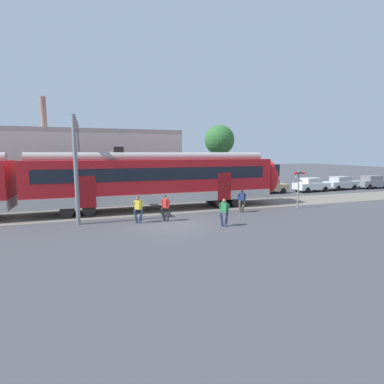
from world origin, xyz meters
TOP-DOWN VIEW (x-y plane):
  - ground_plane at (0.00, 0.00)m, footprint 160.00×160.00m
  - commuter_train at (-8.46, 5.00)m, footprint 38.05×3.07m
  - pedestrian_yellow at (-1.95, 0.98)m, footprint 0.69×0.50m
  - pedestrian_red at (-0.25, 0.89)m, footprint 0.71×0.52m
  - pedestrian_green at (2.67, -1.50)m, footprint 0.70×0.47m
  - pedestrian_navy at (5.66, 1.89)m, footprint 0.68×0.43m
  - parked_car_tan at (13.28, 10.03)m, footprint 4.05×1.85m
  - parked_car_white at (18.52, 9.69)m, footprint 4.08×1.91m
  - parked_car_silver at (23.04, 10.02)m, footprint 4.07×1.90m
  - parked_car_grey at (27.74, 9.84)m, footprint 4.05×1.86m
  - catenary_gantry at (-5.45, 5.00)m, footprint 0.24×6.64m
  - crossing_signal at (10.59, 1.90)m, footprint 0.96×0.22m
  - background_building at (-3.79, 12.79)m, footprint 15.05×5.00m
  - street_tree_right at (10.80, 17.34)m, footprint 3.70×3.70m

SIDE VIEW (x-z plane):
  - ground_plane at x=0.00m, z-range 0.00..0.00m
  - parked_car_tan at x=13.28m, z-range 0.01..1.55m
  - parked_car_white at x=18.52m, z-range 0.01..1.55m
  - parked_car_silver at x=23.04m, z-range 0.01..1.55m
  - parked_car_grey at x=27.74m, z-range 0.01..1.55m
  - pedestrian_red at x=-0.25m, z-range 0.13..1.80m
  - pedestrian_green at x=2.67m, z-range 0.13..1.80m
  - pedestrian_navy at x=5.66m, z-range 0.13..1.80m
  - pedestrian_yellow at x=-1.95m, z-range 0.16..1.82m
  - crossing_signal at x=10.59m, z-range 0.51..3.51m
  - commuter_train at x=-8.46m, z-range -0.11..4.62m
  - background_building at x=-3.79m, z-range -1.39..7.81m
  - catenary_gantry at x=-5.45m, z-range 1.05..7.58m
  - street_tree_right at x=10.80m, z-range 1.97..9.69m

